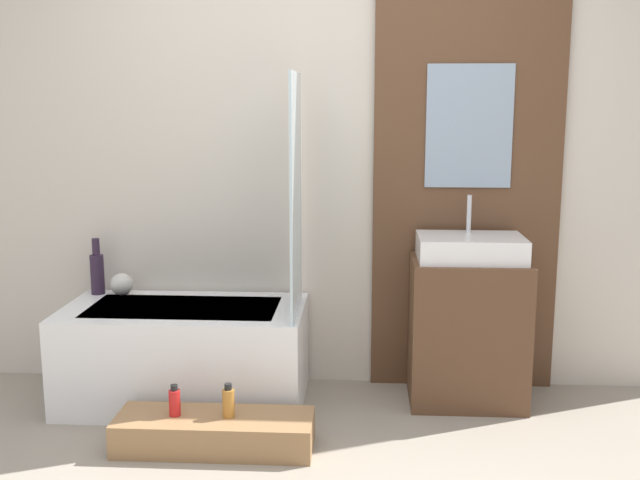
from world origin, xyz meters
TOP-DOWN VIEW (x-y plane):
  - wall_tiled_back at (0.00, 1.58)m, footprint 4.20×0.06m
  - wall_wood_accent at (0.77, 1.53)m, footprint 1.00×0.04m
  - bathtub at (-0.71, 1.20)m, footprint 1.25×0.66m
  - glass_shower_screen at (-0.11, 1.15)m, footprint 0.01×0.51m
  - wooden_step_bench at (-0.45, 0.66)m, footprint 0.90×0.30m
  - vanity_cabinet at (0.77, 1.30)m, footprint 0.59×0.43m
  - sink at (0.77, 1.30)m, footprint 0.54×0.36m
  - vase_tall_dark at (-1.24, 1.44)m, footprint 0.07×0.07m
  - vase_round_light at (-1.10, 1.42)m, footprint 0.12×0.12m
  - bottle_soap_primary at (-0.63, 0.66)m, footprint 0.05×0.05m
  - bottle_soap_secondary at (-0.38, 0.66)m, footprint 0.06×0.06m

SIDE VIEW (x-z plane):
  - wooden_step_bench at x=-0.45m, z-range 0.00..0.15m
  - bottle_soap_primary at x=-0.63m, z-range 0.15..0.29m
  - bottle_soap_secondary at x=-0.38m, z-range 0.15..0.30m
  - bathtub at x=-0.71m, z-range 0.00..0.52m
  - vanity_cabinet at x=0.77m, z-range 0.00..0.76m
  - vase_round_light at x=-1.10m, z-range 0.51..0.64m
  - vase_tall_dark at x=-1.24m, z-range 0.49..0.80m
  - sink at x=0.77m, z-range 0.66..0.99m
  - glass_shower_screen at x=-0.11m, z-range 0.51..1.70m
  - wall_tiled_back at x=0.00m, z-range 0.00..2.60m
  - wall_wood_accent at x=0.77m, z-range 0.01..2.61m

